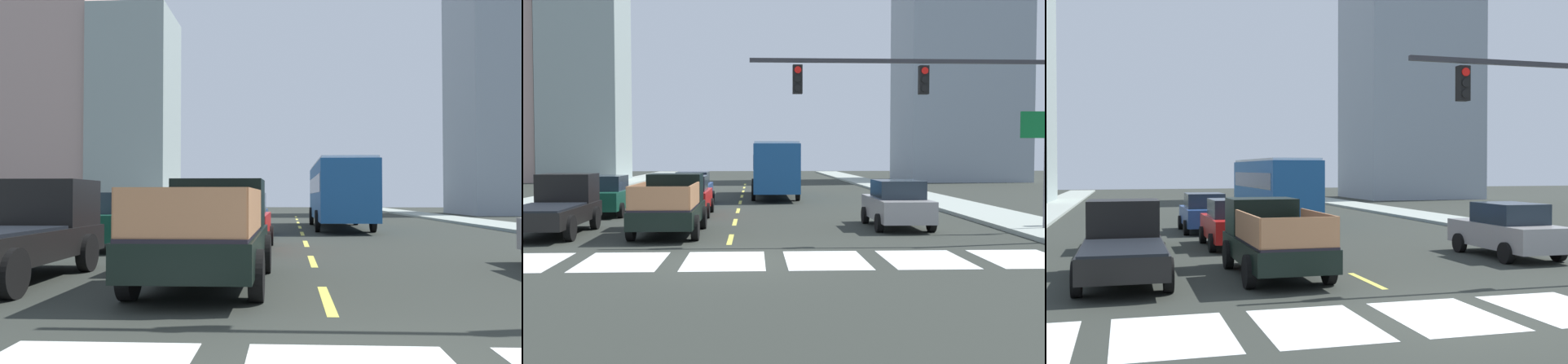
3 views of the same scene
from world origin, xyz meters
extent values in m
plane|color=#2A2E29|center=(0.00, 0.00, 0.00)|extent=(160.00, 160.00, 0.00)
cube|color=#97A198|center=(10.80, 18.00, 0.07)|extent=(2.90, 110.00, 0.15)
cube|color=silver|center=(-5.06, 0.00, 0.00)|extent=(2.01, 2.89, 0.01)
cube|color=silver|center=(-2.53, 0.00, 0.00)|extent=(2.01, 2.89, 0.01)
cube|color=silver|center=(0.00, 0.00, 0.00)|extent=(2.01, 2.89, 0.01)
cube|color=silver|center=(2.53, 0.00, 0.00)|extent=(2.01, 2.89, 0.01)
cube|color=#DDD34E|center=(0.00, 4.00, 0.00)|extent=(0.16, 2.40, 0.01)
cube|color=#DDD34E|center=(0.00, 9.00, 0.00)|extent=(0.16, 2.40, 0.01)
cube|color=#DDD34E|center=(0.00, 14.00, 0.00)|extent=(0.16, 2.40, 0.01)
cube|color=#DDD34E|center=(0.00, 19.00, 0.00)|extent=(0.16, 2.40, 0.01)
cube|color=#DDD34E|center=(0.00, 24.00, 0.00)|extent=(0.16, 2.40, 0.01)
cube|color=#DDD34E|center=(0.00, 29.00, 0.00)|extent=(0.16, 2.40, 0.01)
cube|color=#DDD34E|center=(0.00, 34.00, 0.00)|extent=(0.16, 2.40, 0.01)
cube|color=#DDD34E|center=(0.00, 39.00, 0.00)|extent=(0.16, 2.40, 0.01)
cube|color=black|center=(-2.05, 5.34, 0.68)|extent=(1.96, 5.20, 0.56)
cube|color=black|center=(-2.05, 7.04, 1.46)|extent=(1.84, 1.60, 1.00)
cube|color=#19232D|center=(-2.05, 7.48, 1.64)|extent=(1.72, 0.08, 0.56)
cube|color=black|center=(-2.05, 4.39, 0.99)|extent=(1.84, 3.30, 0.06)
cylinder|color=black|center=(-3.03, 6.90, 0.40)|extent=(0.22, 0.80, 0.80)
cylinder|color=black|center=(-1.07, 6.90, 0.40)|extent=(0.22, 0.80, 0.80)
cylinder|color=black|center=(-3.03, 3.78, 0.40)|extent=(0.22, 0.80, 0.80)
cylinder|color=black|center=(-1.07, 3.78, 0.40)|extent=(0.22, 0.80, 0.80)
cube|color=#946441|center=(-2.95, 4.39, 1.37)|extent=(0.06, 3.17, 0.70)
cube|color=#946441|center=(-1.15, 4.39, 1.37)|extent=(0.06, 3.17, 0.70)
cube|color=#946441|center=(-2.05, 2.80, 1.37)|extent=(1.80, 0.06, 0.70)
cube|color=black|center=(-5.85, 5.35, 0.68)|extent=(1.96, 5.20, 0.56)
cube|color=black|center=(-5.85, 7.05, 1.46)|extent=(1.84, 1.60, 1.00)
cube|color=#19232D|center=(-5.85, 7.49, 1.64)|extent=(1.72, 0.08, 0.56)
cube|color=black|center=(-5.85, 4.40, 0.99)|extent=(1.84, 3.30, 0.06)
cylinder|color=black|center=(-6.83, 6.91, 0.40)|extent=(0.22, 0.80, 0.80)
cylinder|color=black|center=(-4.87, 6.91, 0.40)|extent=(0.22, 0.80, 0.80)
cylinder|color=black|center=(-6.83, 3.79, 0.40)|extent=(0.22, 0.80, 0.80)
cylinder|color=black|center=(-4.87, 3.79, 0.40)|extent=(0.22, 0.80, 0.80)
cube|color=#1C528F|center=(1.97, 23.09, 1.85)|extent=(2.50, 10.80, 2.70)
cube|color=#19232D|center=(1.97, 23.09, 2.20)|extent=(2.52, 9.94, 0.80)
cube|color=silver|center=(1.97, 23.09, 3.26)|extent=(2.40, 10.37, 0.12)
cylinder|color=black|center=(0.72, 26.44, 0.50)|extent=(0.22, 1.00, 1.00)
cylinder|color=black|center=(3.22, 26.44, 0.50)|extent=(0.22, 1.00, 1.00)
cylinder|color=black|center=(0.72, 20.12, 0.50)|extent=(0.22, 1.00, 1.00)
cylinder|color=black|center=(3.22, 20.12, 0.50)|extent=(0.22, 1.00, 1.00)
cube|color=navy|center=(-2.42, 17.75, 0.70)|extent=(1.80, 4.40, 0.76)
cube|color=#1E2833|center=(-2.42, 17.60, 1.40)|extent=(1.58, 2.11, 0.64)
cylinder|color=black|center=(-3.32, 19.12, 0.32)|extent=(0.22, 0.64, 0.64)
cylinder|color=black|center=(-1.52, 19.12, 0.32)|extent=(0.22, 0.64, 0.64)
cylinder|color=black|center=(-3.32, 16.39, 0.32)|extent=(0.22, 0.64, 0.64)
cylinder|color=black|center=(-1.52, 16.39, 0.32)|extent=(0.22, 0.64, 0.64)
cube|color=gray|center=(5.89, 6.92, 0.70)|extent=(1.80, 4.40, 0.76)
cube|color=#1E2833|center=(5.89, 6.77, 1.40)|extent=(1.58, 2.11, 0.64)
cylinder|color=black|center=(4.99, 8.28, 0.32)|extent=(0.22, 0.64, 0.64)
cylinder|color=black|center=(6.79, 8.28, 0.32)|extent=(0.22, 0.64, 0.64)
cylinder|color=black|center=(4.99, 5.56, 0.32)|extent=(0.22, 0.64, 0.64)
cylinder|color=black|center=(6.79, 5.56, 0.32)|extent=(0.22, 0.64, 0.64)
cube|color=red|center=(-2.10, 11.89, 0.70)|extent=(1.80, 4.40, 0.76)
cube|color=#1E2833|center=(-2.10, 11.74, 1.40)|extent=(1.58, 2.11, 0.64)
cylinder|color=black|center=(-3.00, 13.25, 0.32)|extent=(0.22, 0.64, 0.64)
cylinder|color=black|center=(-1.20, 13.25, 0.32)|extent=(0.22, 0.64, 0.64)
cylinder|color=black|center=(-3.00, 10.52, 0.32)|extent=(0.22, 0.64, 0.64)
cylinder|color=black|center=(-1.20, 10.52, 0.32)|extent=(0.22, 0.64, 0.64)
cube|color=#144835|center=(-5.67, 12.16, 0.70)|extent=(1.80, 4.40, 0.76)
cube|color=#1E2833|center=(-5.67, 12.01, 1.40)|extent=(1.58, 2.11, 0.64)
cylinder|color=black|center=(-6.57, 13.53, 0.32)|extent=(0.22, 0.64, 0.64)
cylinder|color=black|center=(-4.77, 13.53, 0.32)|extent=(0.22, 0.64, 0.64)
cylinder|color=black|center=(-6.57, 10.80, 0.32)|extent=(0.22, 0.64, 0.64)
cylinder|color=black|center=(-4.77, 10.80, 0.32)|extent=(0.22, 0.64, 0.64)
cube|color=black|center=(2.02, 2.87, 4.85)|extent=(0.28, 0.24, 0.84)
cylinder|color=red|center=(2.02, 2.74, 5.11)|extent=(0.20, 0.04, 0.20)
cylinder|color=black|center=(2.02, 2.74, 4.85)|extent=(0.20, 0.04, 0.20)
cylinder|color=black|center=(2.02, 2.74, 4.59)|extent=(0.20, 0.04, 0.20)
cube|color=#8A97A3|center=(20.63, 46.02, 13.86)|extent=(11.15, 9.74, 27.71)
camera|label=1|loc=(-0.58, -4.36, 1.59)|focal=37.05mm
camera|label=2|loc=(0.73, -15.97, 2.70)|focal=44.26mm
camera|label=3|loc=(-5.81, -10.95, 2.80)|focal=44.23mm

